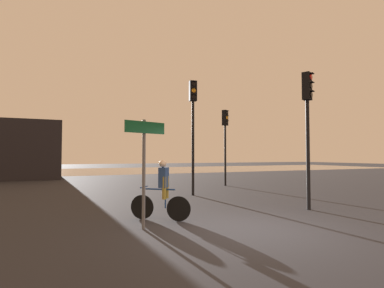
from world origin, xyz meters
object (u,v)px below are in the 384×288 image
traffic_light_near_right (308,114)px  traffic_light_center (193,116)px  direction_sign_post (144,157)px  cyclist (162,190)px  traffic_light_far_right (225,133)px

traffic_light_near_right → traffic_light_center: 5.12m
direction_sign_post → cyclist: (0.71, 0.79, -0.88)m
traffic_light_far_right → direction_sign_post: bearing=23.6°
traffic_light_near_right → direction_sign_post: 5.72m
traffic_light_center → cyclist: size_ratio=3.13×
traffic_light_near_right → direction_sign_post: size_ratio=1.71×
traffic_light_far_right → direction_sign_post: size_ratio=1.69×
traffic_light_far_right → traffic_light_near_right: 7.92m
traffic_light_far_right → cyclist: 9.95m
traffic_light_far_right → cyclist: size_ratio=2.72×
cyclist → traffic_light_near_right: bearing=-55.9°
direction_sign_post → traffic_light_far_right: bearing=-148.8°
direction_sign_post → cyclist: size_ratio=1.60×
direction_sign_post → cyclist: bearing=-150.6°
traffic_light_near_right → direction_sign_post: bearing=-24.0°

